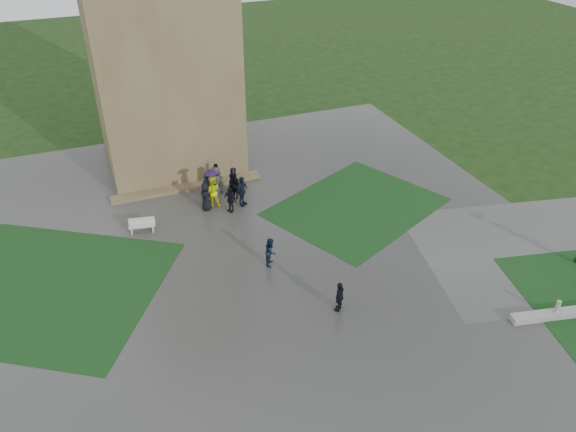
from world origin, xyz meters
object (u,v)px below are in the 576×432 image
object	(u,v)px
pedestrian_mid	(271,251)
tower	(156,18)
bench	(142,225)
pedestrian_near	(340,296)

from	to	relation	value
pedestrian_mid	tower	bearing A→B (deg)	40.15
bench	pedestrian_near	size ratio (longest dim) A/B	0.96
tower	bench	xyz separation A→B (m)	(-3.25, -8.12, -8.57)
tower	pedestrian_mid	size ratio (longest dim) A/B	12.20
bench	pedestrian_near	bearing A→B (deg)	-42.24
pedestrian_mid	pedestrian_near	world-z (taller)	same
tower	pedestrian_near	world-z (taller)	tower
tower	pedestrian_near	xyz separation A→B (m)	(3.78, -17.47, -8.24)
tower	pedestrian_near	distance (m)	19.68
tower	pedestrian_mid	distance (m)	15.75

